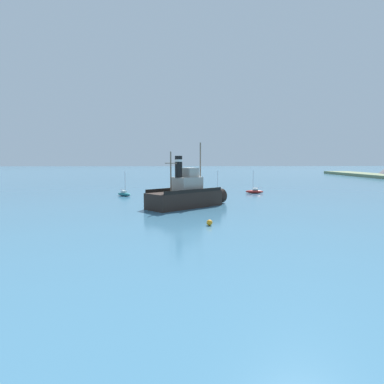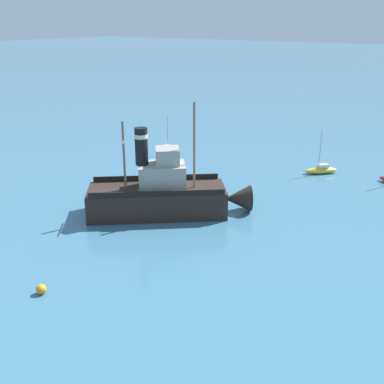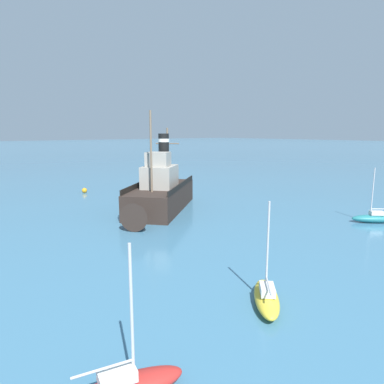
{
  "view_description": "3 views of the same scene",
  "coord_description": "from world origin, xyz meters",
  "px_view_note": "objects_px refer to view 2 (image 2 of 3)",
  "views": [
    {
      "loc": [
        51.68,
        -1.5,
        7.33
      ],
      "look_at": [
        -0.78,
        1.05,
        2.25
      ],
      "focal_mm": 32.0,
      "sensor_mm": 36.0,
      "label": 1
    },
    {
      "loc": [
        30.72,
        25.24,
        16.53
      ],
      "look_at": [
        -0.58,
        3.26,
        2.57
      ],
      "focal_mm": 45.0,
      "sensor_mm": 36.0,
      "label": 2
    },
    {
      "loc": [
        -28.85,
        19.64,
        8.0
      ],
      "look_at": [
        -2.57,
        -2.08,
        1.96
      ],
      "focal_mm": 32.0,
      "sensor_mm": 36.0,
      "label": 3
    }
  ],
  "objects_px": {
    "old_tugboat": "(164,194)",
    "mooring_buoy": "(41,289)",
    "sailboat_teal": "(168,150)",
    "sailboat_yellow": "(321,170)"
  },
  "relations": [
    {
      "from": "old_tugboat",
      "to": "sailboat_yellow",
      "type": "height_order",
      "value": "old_tugboat"
    },
    {
      "from": "sailboat_yellow",
      "to": "sailboat_teal",
      "type": "height_order",
      "value": "same"
    },
    {
      "from": "sailboat_yellow",
      "to": "mooring_buoy",
      "type": "xyz_separation_m",
      "value": [
        34.22,
        -5.31,
        -0.1
      ]
    },
    {
      "from": "old_tugboat",
      "to": "sailboat_teal",
      "type": "xyz_separation_m",
      "value": [
        -16.03,
        -12.04,
        -1.4
      ]
    },
    {
      "from": "sailboat_teal",
      "to": "mooring_buoy",
      "type": "xyz_separation_m",
      "value": [
        30.97,
        13.91,
        -0.1
      ]
    },
    {
      "from": "old_tugboat",
      "to": "mooring_buoy",
      "type": "xyz_separation_m",
      "value": [
        14.94,
        1.87,
        -1.5
      ]
    },
    {
      "from": "old_tugboat",
      "to": "mooring_buoy",
      "type": "bearing_deg",
      "value": 7.12
    },
    {
      "from": "old_tugboat",
      "to": "sailboat_teal",
      "type": "relative_size",
      "value": 2.69
    },
    {
      "from": "old_tugboat",
      "to": "sailboat_yellow",
      "type": "bearing_deg",
      "value": 159.6
    },
    {
      "from": "old_tugboat",
      "to": "sailboat_teal",
      "type": "height_order",
      "value": "old_tugboat"
    }
  ]
}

